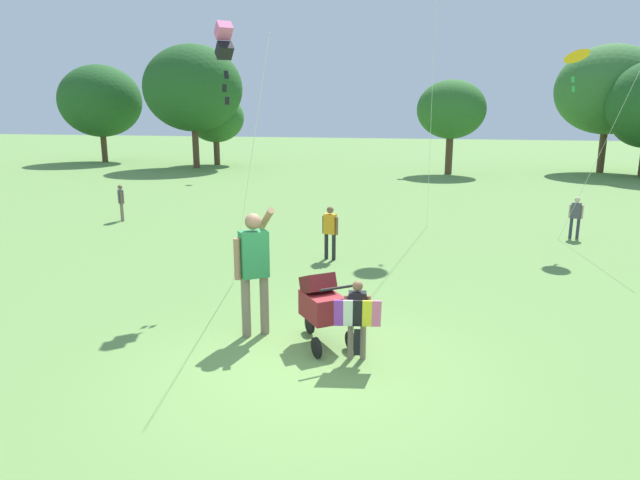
% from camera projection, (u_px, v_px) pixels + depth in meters
% --- Properties ---
extents(ground_plane, '(120.00, 120.00, 0.00)m').
position_uv_depth(ground_plane, '(307.00, 367.00, 7.17)').
color(ground_plane, '#668E47').
extents(treeline_distant, '(37.43, 7.53, 6.77)m').
position_uv_depth(treeline_distant, '(398.00, 99.00, 29.73)').
color(treeline_distant, brown).
rests_on(treeline_distant, ground).
extents(child_with_butterfly_kite, '(0.62, 0.39, 1.08)m').
position_uv_depth(child_with_butterfly_kite, '(357.00, 314.00, 7.23)').
color(child_with_butterfly_kite, '#7F705B').
rests_on(child_with_butterfly_kite, ground).
extents(person_adult_flyer, '(0.55, 0.73, 1.90)m').
position_uv_depth(person_adult_flyer, '(254.00, 263.00, 7.95)').
color(person_adult_flyer, '#7F705B').
rests_on(person_adult_flyer, ground).
extents(stroller, '(0.91, 1.03, 1.03)m').
position_uv_depth(stroller, '(321.00, 302.00, 7.76)').
color(stroller, black).
rests_on(stroller, ground).
extents(kite_adult_black, '(1.72, 2.32, 4.72)m').
position_uv_depth(kite_adult_black, '(224.00, 43.00, 9.61)').
color(kite_adult_black, pink).
rests_on(kite_adult_black, ground).
extents(kite_green_novelty, '(1.52, 1.74, 4.65)m').
position_uv_depth(kite_green_novelty, '(577.00, 58.00, 13.19)').
color(kite_green_novelty, '#F4A319').
rests_on(kite_green_novelty, ground).
extents(person_red_shirt, '(0.34, 0.20, 1.08)m').
position_uv_depth(person_red_shirt, '(576.00, 214.00, 14.19)').
color(person_red_shirt, '#33384C').
rests_on(person_red_shirt, ground).
extents(person_sitting_far, '(0.37, 0.22, 1.19)m').
position_uv_depth(person_sitting_far, '(330.00, 229.00, 12.16)').
color(person_sitting_far, '#232328').
rests_on(person_sitting_far, ground).
extents(person_kid_running, '(0.26, 0.28, 1.08)m').
position_uv_depth(person_kid_running, '(121.00, 200.00, 16.49)').
color(person_kid_running, '#7F705B').
rests_on(person_kid_running, ground).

